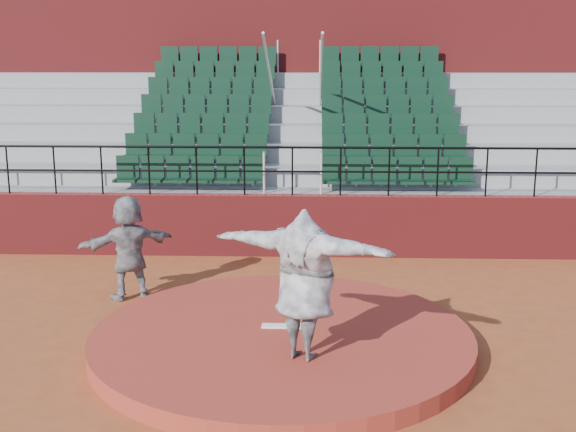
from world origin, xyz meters
name	(u,v)px	position (x,y,z in m)	size (l,w,h in m)	color
ground	(282,347)	(0.00, 0.00, 0.00)	(90.00, 90.00, 0.00)	#954521
pitchers_mound	(282,339)	(0.00, 0.00, 0.12)	(5.50, 5.50, 0.25)	#9B3222
pitching_rubber	(282,326)	(0.00, 0.15, 0.27)	(0.60, 0.15, 0.03)	white
boundary_wall	(292,225)	(0.00, 5.00, 0.65)	(24.00, 0.30, 1.30)	maroon
wall_railing	(292,160)	(0.00, 5.00, 2.03)	(24.04, 0.05, 1.03)	black
seating_deck	(297,164)	(0.00, 8.65, 1.44)	(24.00, 5.97, 4.63)	gray
press_box_facade	(300,77)	(0.00, 12.60, 3.55)	(24.00, 3.00, 7.10)	maroon
pitcher	(304,284)	(0.34, -0.92, 1.25)	(2.46, 0.67, 2.00)	black
fielder	(129,247)	(-2.74, 2.14, 0.91)	(1.69, 0.54, 1.82)	black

